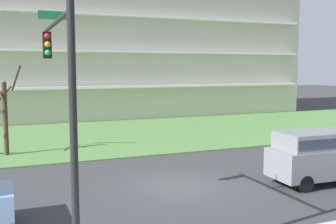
# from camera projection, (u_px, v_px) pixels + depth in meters

# --- Properties ---
(ground) EXTENTS (160.00, 160.00, 0.00)m
(ground) POSITION_uv_depth(u_px,v_px,m) (179.00, 186.00, 17.74)
(ground) COLOR #38383A
(grass_lawn_strip) EXTENTS (80.00, 16.00, 0.08)m
(grass_lawn_strip) POSITION_uv_depth(u_px,v_px,m) (105.00, 135.00, 30.64)
(grass_lawn_strip) COLOR #547F42
(grass_lawn_strip) RESTS_ON ground
(apartment_building) EXTENTS (48.99, 13.58, 16.72)m
(apartment_building) POSITION_uv_depth(u_px,v_px,m) (73.00, 37.00, 42.92)
(apartment_building) COLOR beige
(apartment_building) RESTS_ON ground
(tree_left) EXTENTS (1.71, 1.70, 5.31)m
(tree_left) POSITION_uv_depth(u_px,v_px,m) (6.00, 114.00, 23.43)
(tree_left) COLOR #423023
(tree_left) RESTS_ON ground
(van_gray_near_left) EXTENTS (5.26, 2.16, 2.36)m
(van_gray_near_left) POSITION_uv_depth(u_px,v_px,m) (326.00, 152.00, 18.10)
(van_gray_near_left) COLOR slate
(van_gray_near_left) RESTS_ON ground
(traffic_signal_mast) EXTENTS (0.90, 5.77, 6.82)m
(traffic_signal_mast) POSITION_uv_depth(u_px,v_px,m) (61.00, 86.00, 10.83)
(traffic_signal_mast) COLOR black
(traffic_signal_mast) RESTS_ON ground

